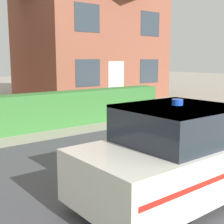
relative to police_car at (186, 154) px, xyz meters
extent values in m
cube|color=#4C4C51|center=(0.87, 1.60, -0.70)|extent=(28.00, 5.97, 0.01)
cube|color=#3D7F38|center=(0.07, 6.04, -0.14)|extent=(10.26, 0.77, 1.13)
cylinder|color=black|center=(1.28, 0.69, -0.37)|extent=(0.65, 0.20, 0.65)
cylinder|color=black|center=(-1.14, -0.69, -0.37)|extent=(0.65, 0.20, 0.65)
cylinder|color=black|center=(-1.13, 0.69, -0.37)|extent=(0.65, 0.20, 0.65)
cube|color=silver|center=(0.07, 0.00, -0.13)|extent=(3.89, 1.59, 0.76)
cube|color=#232833|center=(-0.26, 0.00, 0.53)|extent=(1.58, 1.42, 0.57)
cube|color=silver|center=(-0.26, 0.00, 0.79)|extent=(1.58, 1.42, 0.04)
cube|color=red|center=(0.07, 0.79, -0.08)|extent=(3.69, 0.01, 0.07)
cylinder|color=blue|center=(-0.26, 0.00, 0.86)|extent=(0.17, 0.17, 0.09)
cylinder|color=black|center=(4.94, 2.52, -0.39)|extent=(0.61, 0.21, 0.61)
cube|color=#93513D|center=(6.57, 12.23, 2.07)|extent=(7.49, 5.53, 5.55)
cube|color=white|center=(6.24, 9.46, 0.35)|extent=(1.00, 0.02, 2.10)
cube|color=#333D47|center=(4.51, 9.46, 0.85)|extent=(1.40, 0.02, 1.30)
cube|color=#333D47|center=(8.62, 9.46, 0.85)|extent=(1.40, 0.02, 1.30)
cube|color=#333D47|center=(4.51, 9.46, 3.40)|extent=(1.40, 0.02, 1.30)
cube|color=#333D47|center=(8.62, 9.46, 3.40)|extent=(1.40, 0.02, 1.30)
camera|label=1|loc=(-3.88, -3.01, 1.49)|focal=50.00mm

